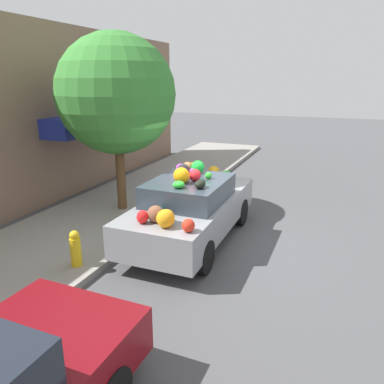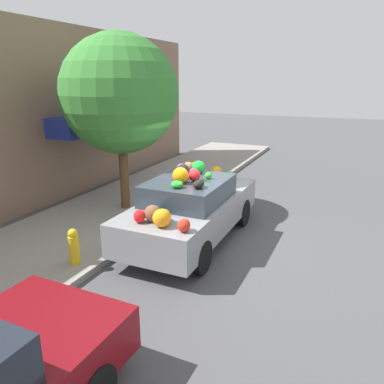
{
  "view_description": "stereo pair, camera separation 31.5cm",
  "coord_description": "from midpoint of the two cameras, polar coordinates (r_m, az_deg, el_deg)",
  "views": [
    {
      "loc": [
        -7.24,
        -2.83,
        3.51
      ],
      "look_at": [
        0.0,
        0.08,
        1.13
      ],
      "focal_mm": 35.0,
      "sensor_mm": 36.0,
      "label": 1
    },
    {
      "loc": [
        -7.11,
        -3.12,
        3.51
      ],
      "look_at": [
        0.0,
        0.08,
        1.13
      ],
      "focal_mm": 35.0,
      "sensor_mm": 36.0,
      "label": 2
    }
  ],
  "objects": [
    {
      "name": "building_facade",
      "position": [
        10.82,
        -25.41,
        9.91
      ],
      "size": [
        18.0,
        1.2,
        5.0
      ],
      "color": "#846651",
      "rests_on": "ground"
    },
    {
      "name": "fire_hydrant",
      "position": [
        7.38,
        -18.51,
        -8.18
      ],
      "size": [
        0.2,
        0.2,
        0.7
      ],
      "color": "gold",
      "rests_on": "sidewalk_curb"
    },
    {
      "name": "sidewalk_curb",
      "position": [
        9.77,
        -15.39,
        -4.28
      ],
      "size": [
        24.0,
        3.2,
        0.14
      ],
      "color": "gray",
      "rests_on": "ground"
    },
    {
      "name": "art_car",
      "position": [
        8.22,
        -1.21,
        -2.36
      ],
      "size": [
        4.24,
        1.76,
        1.78
      ],
      "rotation": [
        0.0,
        0.0,
        -0.0
      ],
      "color": "gray",
      "rests_on": "ground"
    },
    {
      "name": "street_tree",
      "position": [
        9.79,
        -12.4,
        14.3
      ],
      "size": [
        2.97,
        2.97,
        4.47
      ],
      "color": "brown",
      "rests_on": "sidewalk_curb"
    },
    {
      "name": "ground_plane",
      "position": [
        8.52,
        -0.55,
        -7.34
      ],
      "size": [
        60.0,
        60.0,
        0.0
      ],
      "primitive_type": "plane",
      "color": "#4C4C4F"
    }
  ]
}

